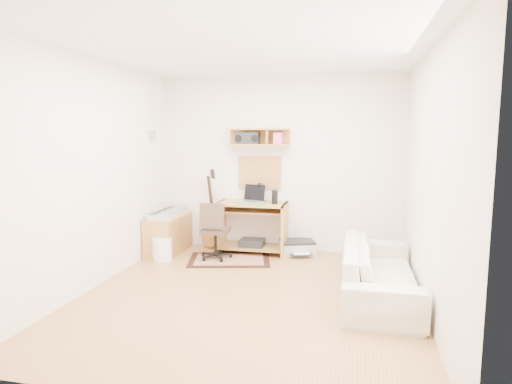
% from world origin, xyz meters
% --- Properties ---
extents(floor, '(3.60, 4.00, 0.01)m').
position_xyz_m(floor, '(0.00, 0.00, -0.01)').
color(floor, '#B17C49').
rests_on(floor, ground).
extents(ceiling, '(3.60, 4.00, 0.01)m').
position_xyz_m(ceiling, '(0.00, 0.00, 2.60)').
color(ceiling, white).
rests_on(ceiling, ground).
extents(back_wall, '(3.60, 0.01, 2.60)m').
position_xyz_m(back_wall, '(0.00, 2.00, 1.30)').
color(back_wall, '#F1E1D2').
rests_on(back_wall, ground).
extents(left_wall, '(0.01, 4.00, 2.60)m').
position_xyz_m(left_wall, '(-1.80, 0.00, 1.30)').
color(left_wall, '#F1E1D2').
rests_on(left_wall, ground).
extents(right_wall, '(0.01, 4.00, 2.60)m').
position_xyz_m(right_wall, '(1.80, 0.00, 1.30)').
color(right_wall, '#F1E1D2').
rests_on(right_wall, ground).
extents(wall_shelf, '(0.90, 0.25, 0.26)m').
position_xyz_m(wall_shelf, '(-0.30, 1.88, 1.70)').
color(wall_shelf, '#BF8B43').
rests_on(wall_shelf, back_wall).
extents(cork_board, '(0.64, 0.03, 0.49)m').
position_xyz_m(cork_board, '(-0.30, 1.98, 1.17)').
color(cork_board, tan).
rests_on(cork_board, back_wall).
extents(wall_photo, '(0.02, 0.20, 0.15)m').
position_xyz_m(wall_photo, '(-1.79, 1.50, 1.72)').
color(wall_photo, '#4C8CBF').
rests_on(wall_photo, left_wall).
extents(desk, '(1.00, 0.55, 0.75)m').
position_xyz_m(desk, '(-0.36, 1.73, 0.38)').
color(desk, '#BF8B43').
rests_on(desk, floor).
extents(laptop, '(0.43, 0.43, 0.26)m').
position_xyz_m(laptop, '(-0.38, 1.71, 0.88)').
color(laptop, silver).
rests_on(laptop, desk).
extents(speaker, '(0.09, 0.09, 0.20)m').
position_xyz_m(speaker, '(-0.01, 1.68, 0.85)').
color(speaker, black).
rests_on(speaker, desk).
extents(desk_lamp, '(0.09, 0.09, 0.28)m').
position_xyz_m(desk_lamp, '(-0.22, 1.87, 0.89)').
color(desk_lamp, black).
rests_on(desk_lamp, desk).
extents(pencil_cup, '(0.07, 0.07, 0.10)m').
position_xyz_m(pencil_cup, '(-0.03, 1.83, 0.80)').
color(pencil_cup, '#2F3E8E').
rests_on(pencil_cup, desk).
extents(boombox, '(0.33, 0.15, 0.17)m').
position_xyz_m(boombox, '(-0.45, 1.87, 1.68)').
color(boombox, black).
rests_on(boombox, wall_shelf).
extents(rug, '(1.25, 0.97, 0.01)m').
position_xyz_m(rug, '(-0.58, 1.27, 0.01)').
color(rug, tan).
rests_on(rug, floor).
extents(task_chair, '(0.44, 0.44, 0.83)m').
position_xyz_m(task_chair, '(-0.78, 1.28, 0.41)').
color(task_chair, '#3A2C22').
rests_on(task_chair, floor).
extents(cabinet, '(0.40, 0.90, 0.55)m').
position_xyz_m(cabinet, '(-1.58, 1.49, 0.28)').
color(cabinet, '#BF8B43').
rests_on(cabinet, floor).
extents(music_keyboard, '(0.27, 0.85, 0.07)m').
position_xyz_m(music_keyboard, '(-1.58, 1.49, 0.59)').
color(music_keyboard, '#B2B5BA').
rests_on(music_keyboard, cabinet).
extents(guitar, '(0.37, 0.29, 1.21)m').
position_xyz_m(guitar, '(-1.04, 1.86, 0.61)').
color(guitar, '#A86F33').
rests_on(guitar, floor).
extents(waste_basket, '(0.33, 0.33, 0.32)m').
position_xyz_m(waste_basket, '(-1.49, 1.07, 0.16)').
color(waste_basket, white).
rests_on(waste_basket, floor).
extents(printer, '(0.60, 0.53, 0.19)m').
position_xyz_m(printer, '(0.30, 1.81, 0.09)').
color(printer, '#A5A8AA').
rests_on(printer, floor).
extents(sofa, '(0.57, 1.95, 0.76)m').
position_xyz_m(sofa, '(1.38, 0.30, 0.38)').
color(sofa, beige).
rests_on(sofa, floor).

